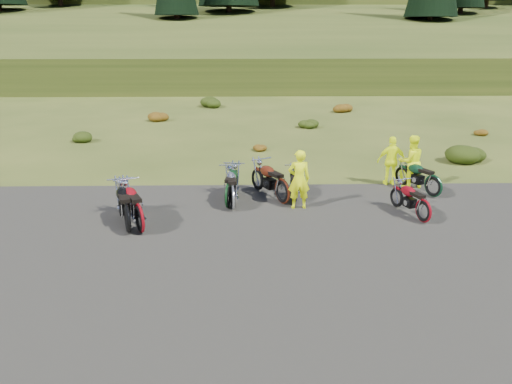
{
  "coord_description": "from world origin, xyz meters",
  "views": [
    {
      "loc": [
        -1.0,
        -13.02,
        5.47
      ],
      "look_at": [
        -0.69,
        0.83,
        0.82
      ],
      "focal_mm": 35.0,
      "sensor_mm": 36.0,
      "label": 1
    }
  ],
  "objects_px": {
    "motorcycle_3": "(233,210)",
    "person_middle": "(299,180)",
    "motorcycle_7": "(432,197)",
    "motorcycle_0": "(129,234)"
  },
  "relations": [
    {
      "from": "motorcycle_3",
      "to": "person_middle",
      "type": "distance_m",
      "value": 2.24
    },
    {
      "from": "motorcycle_0",
      "to": "person_middle",
      "type": "bearing_deg",
      "value": -87.94
    },
    {
      "from": "motorcycle_0",
      "to": "motorcycle_7",
      "type": "relative_size",
      "value": 1.11
    },
    {
      "from": "motorcycle_7",
      "to": "motorcycle_0",
      "type": "bearing_deg",
      "value": 79.01
    },
    {
      "from": "motorcycle_3",
      "to": "motorcycle_7",
      "type": "relative_size",
      "value": 1.03
    },
    {
      "from": "motorcycle_7",
      "to": "person_middle",
      "type": "height_order",
      "value": "person_middle"
    },
    {
      "from": "person_middle",
      "to": "motorcycle_0",
      "type": "bearing_deg",
      "value": 17.55
    },
    {
      "from": "motorcycle_0",
      "to": "motorcycle_7",
      "type": "xyz_separation_m",
      "value": [
        9.47,
        2.83,
        0.0
      ]
    },
    {
      "from": "motorcycle_3",
      "to": "person_middle",
      "type": "height_order",
      "value": "person_middle"
    },
    {
      "from": "motorcycle_3",
      "to": "motorcycle_7",
      "type": "height_order",
      "value": "motorcycle_3"
    }
  ]
}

